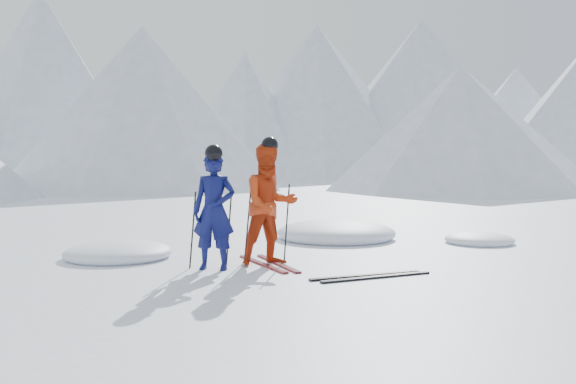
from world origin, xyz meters
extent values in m
plane|color=white|center=(0.00, 0.00, 0.00)|extent=(160.00, 160.00, 0.00)
cone|color=#B2BCD1|center=(-11.51, 40.48, 7.17)|extent=(23.96, 23.96, 14.35)
cone|color=#B2BCD1|center=(-5.08, 51.27, 5.96)|extent=(17.69, 17.69, 11.93)
cone|color=#B2BCD1|center=(4.51, 43.52, 5.42)|extent=(19.63, 19.63, 10.85)
cone|color=#B2BCD1|center=(11.74, 46.25, 7.07)|extent=(23.31, 23.31, 14.15)
cone|color=#B2BCD1|center=(21.49, 44.84, 7.44)|extent=(28.94, 28.94, 14.88)
cone|color=silver|center=(31.93, 45.34, 5.38)|extent=(24.45, 24.45, 10.76)
cone|color=#B2BCD1|center=(12.00, 20.00, 3.25)|extent=(14.00, 14.00, 6.50)
cone|color=#B2BCD1|center=(-4.00, 26.00, 4.50)|extent=(16.00, 16.00, 9.00)
imported|color=#0C104A|center=(-2.84, 0.00, 0.86)|extent=(0.74, 0.62, 1.72)
imported|color=red|center=(-1.97, 0.23, 0.93)|extent=(1.01, 0.85, 1.85)
cylinder|color=black|center=(-3.14, 0.15, 0.57)|extent=(0.12, 0.08, 1.15)
cylinder|color=black|center=(-2.59, 0.25, 0.57)|extent=(0.12, 0.07, 1.15)
cylinder|color=black|center=(-2.27, 0.48, 0.62)|extent=(0.12, 0.10, 1.23)
cylinder|color=black|center=(-1.67, 0.38, 0.62)|extent=(0.12, 0.09, 1.23)
cube|color=black|center=(-2.09, 0.23, 0.01)|extent=(0.46, 1.68, 0.03)
cube|color=black|center=(-1.85, 0.23, 0.01)|extent=(0.34, 1.69, 0.03)
cube|color=black|center=(-0.87, -1.01, 0.01)|extent=(1.69, 0.37, 0.03)
cube|color=black|center=(-0.77, -1.16, 0.01)|extent=(1.68, 0.43, 0.03)
ellipsoid|color=white|center=(-4.27, 1.41, 0.00)|extent=(1.75, 1.75, 0.38)
ellipsoid|color=white|center=(2.45, 1.69, 0.00)|extent=(1.32, 1.32, 0.29)
ellipsoid|color=white|center=(-0.05, 2.94, 0.00)|extent=(2.42, 2.42, 0.53)
camera|label=1|loc=(-3.78, -8.87, 1.60)|focal=38.00mm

